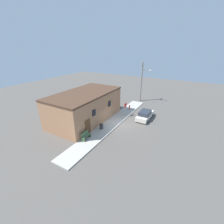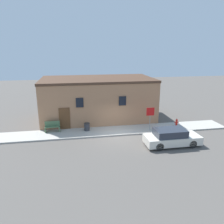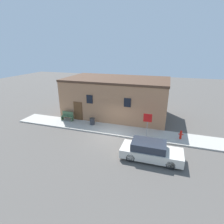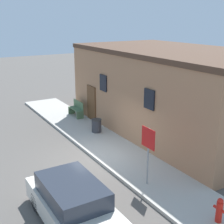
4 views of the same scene
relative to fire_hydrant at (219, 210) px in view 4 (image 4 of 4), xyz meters
name	(u,v)px [view 4 (image 4 of 4)]	position (x,y,z in m)	size (l,w,h in m)	color
ground_plane	(93,159)	(-6.09, -1.12, -0.53)	(80.00, 80.00, 0.00)	#56514C
sidewalk	(116,152)	(-6.09, 0.08, -0.46)	(21.64, 2.40, 0.13)	#B2ADA3
brick_building	(172,90)	(-7.26, 4.42, 1.73)	(11.87, 6.40, 4.52)	#A87551
fire_hydrant	(219,210)	(0.00, 0.00, 0.00)	(0.42, 0.20, 0.80)	red
stop_sign	(148,145)	(-2.95, -0.49, 1.16)	(0.75, 0.06, 2.20)	gray
bench	(77,109)	(-11.91, 0.76, 0.06)	(1.35, 0.44, 0.97)	#4C6B47
trash_bin	(97,126)	(-8.76, 0.49, -0.04)	(0.55, 0.55, 0.71)	#333338
parked_car	(75,206)	(-2.26, -3.73, 0.13)	(4.42, 1.75, 1.38)	black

